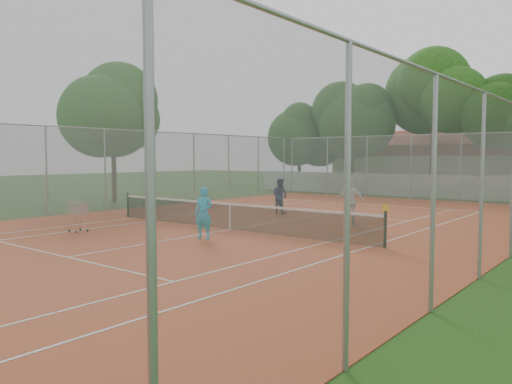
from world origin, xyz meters
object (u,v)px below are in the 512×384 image
Objects in this scene: clubhouse at (442,162)px; player_far_right at (351,202)px; ball_hopper at (78,216)px; tennis_net at (230,216)px; player_near at (204,213)px; player_far_left at (280,196)px.

clubhouse is 25.81m from player_far_right.
clubhouse reaches higher than player_far_right.
ball_hopper is at bearing -92.87° from clubhouse.
clubhouse is 9.05× the size of player_far_right.
tennis_net is 4.70m from player_far_right.
player_far_right is (2.20, 5.72, 0.08)m from player_near.
tennis_net is 7.17× the size of player_near.
tennis_net is at bearing -86.05° from clubhouse.
clubhouse is at bearing 78.36° from ball_hopper.
clubhouse reaches higher than player_far_left.
player_near reaches higher than ball_hopper.
player_near reaches higher than tennis_net.
clubhouse is (-2.00, 29.00, 1.69)m from tennis_net.
tennis_net is 5.28m from ball_hopper.
player_near is 7.73m from player_far_left.
clubhouse reaches higher than player_near.
ball_hopper is (-2.00, -9.15, -0.25)m from player_far_left.
ball_hopper is (-1.65, -32.82, -1.61)m from clubhouse.
tennis_net is 7.28× the size of player_far_left.
tennis_net is at bearing 37.54° from ball_hopper.
tennis_net is at bearing 111.13° from player_far_left.
player_far_right is 1.59× the size of ball_hopper.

